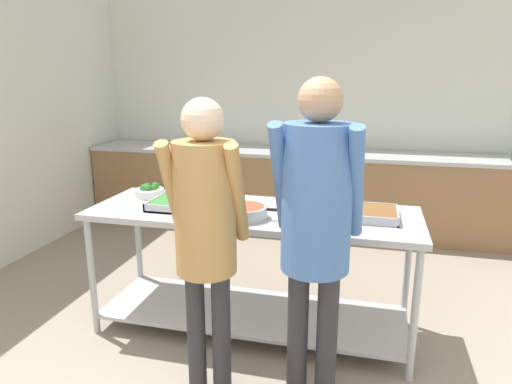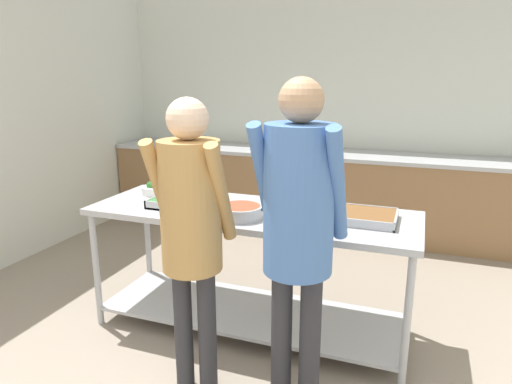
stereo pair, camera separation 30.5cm
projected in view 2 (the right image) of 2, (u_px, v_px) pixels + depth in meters
The scene contains 11 objects.
wall_rear at pixel (331, 110), 5.23m from camera, with size 5.10×0.06×2.65m.
wall_left at pixel (9, 120), 4.14m from camera, with size 0.06×4.38×2.65m.
back_counter at pixel (321, 192), 5.11m from camera, with size 4.94×0.65×0.90m.
serving_counter at pixel (251, 250), 3.06m from camera, with size 2.15×0.74×0.86m.
broccoli_bowl at pixel (156, 189), 3.39m from camera, with size 0.21×0.21×0.10m.
serving_tray_vegetables at pixel (184, 202), 3.09m from camera, with size 0.42×0.32×0.05m.
sauce_pan at pixel (241, 211), 2.83m from camera, with size 0.42×0.28×0.08m.
plate_stack at pixel (309, 209), 2.94m from camera, with size 0.25×0.25×0.05m.
serving_tray_roast at pixel (364, 217), 2.78m from camera, with size 0.39×0.33×0.05m.
guest_serving_left at pixel (191, 218), 2.34m from camera, with size 0.42×0.33×1.62m.
guest_serving_right at pixel (299, 216), 2.19m from camera, with size 0.44×0.34×1.72m.
Camera 2 is at (1.02, -1.01, 1.73)m, focal length 32.00 mm.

